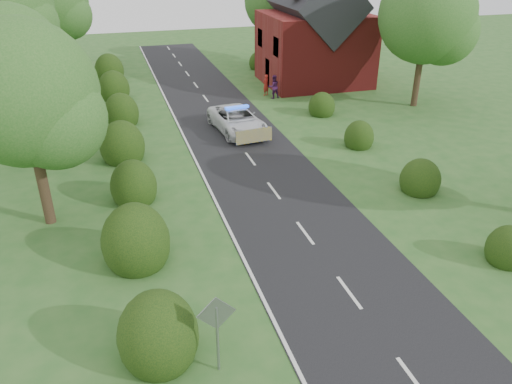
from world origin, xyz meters
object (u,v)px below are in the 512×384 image
object	(u,v)px
road_sign	(217,324)
police_van	(237,120)
pedestrian_purple	(274,87)
pedestrian_red	(266,85)

from	to	relation	value
road_sign	police_van	distance (m)	19.19
road_sign	pedestrian_purple	size ratio (longest dim) A/B	1.46
road_sign	pedestrian_purple	xyz separation A→B (m)	(9.94, 24.68, -0.79)
road_sign	pedestrian_red	bearing A→B (deg)	69.44
police_van	pedestrian_red	bearing A→B (deg)	54.01
road_sign	police_van	world-z (taller)	road_sign
road_sign	police_van	bearing A→B (deg)	73.52
road_sign	police_van	xyz separation A→B (m)	(5.44, 18.38, -0.91)
road_sign	police_van	size ratio (longest dim) A/B	0.45
police_van	pedestrian_purple	xyz separation A→B (m)	(4.50, 6.30, 0.12)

